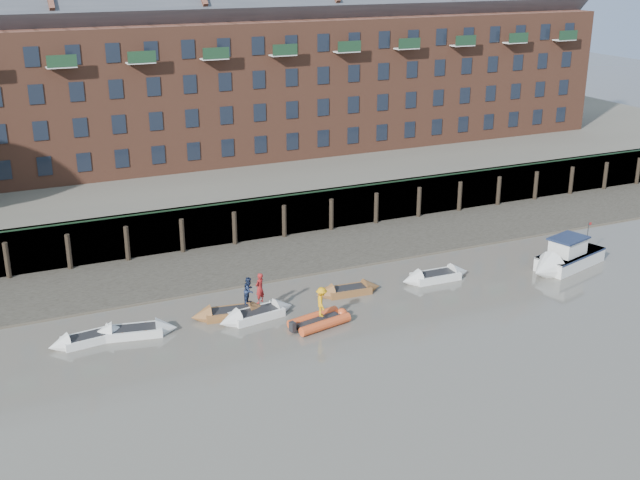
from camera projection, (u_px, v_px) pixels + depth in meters
ground at (405, 368)px, 42.39m from camera, size 220.00×220.00×0.00m
foreshore at (278, 257)px, 57.80m from camera, size 110.00×8.00×0.50m
mud_band at (297, 273)px, 54.89m from camera, size 110.00×1.60×0.10m
river_wall at (257, 219)px, 61.01m from camera, size 110.00×1.23×3.30m
bank_terrace at (204, 176)px, 72.66m from camera, size 110.00×28.00×3.20m
apartment_terrace at (195, 49)px, 69.73m from camera, size 80.60×15.56×20.98m
rowboat_0 at (89, 339)px, 45.10m from camera, size 4.66×1.87×1.31m
rowboat_1 at (134, 331)px, 45.92m from camera, size 5.06×2.35×1.41m
rowboat_2 at (230, 313)px, 48.27m from camera, size 4.89×2.02×1.38m
rowboat_3 at (257, 314)px, 48.08m from camera, size 5.13×2.19×1.44m
rowboat_4 at (348, 291)px, 51.53m from camera, size 4.47×1.58×1.27m
rowboat_6 at (436, 276)px, 53.73m from camera, size 5.03×1.60×1.45m
rib_tender at (321, 320)px, 47.25m from camera, size 3.87×2.47×0.65m
motor_launch at (561, 260)px, 55.31m from camera, size 7.18×4.08×2.82m
person_rower_a at (260, 288)px, 47.64m from camera, size 0.82×0.75×1.88m
person_rower_b at (249, 290)px, 47.58m from camera, size 1.01×1.02×1.67m
person_rib_crew at (322, 302)px, 46.74m from camera, size 0.98×1.30×1.79m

